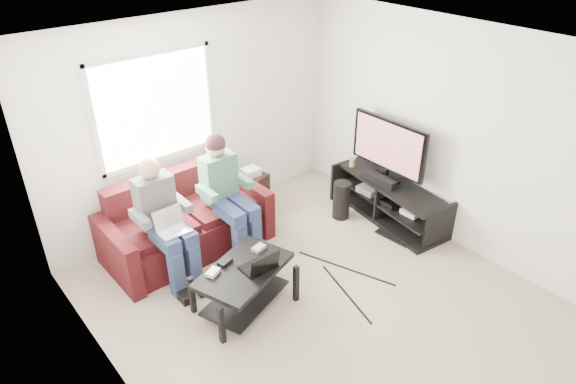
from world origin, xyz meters
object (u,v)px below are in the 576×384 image
Objects in this scene: tv_stand at (389,203)px; end_table at (252,192)px; sofa at (185,224)px; coffee_table at (244,278)px; tv at (388,147)px; subwoofer at (341,200)px.

end_table reaches higher than tv_stand.
end_table is at bearing 133.62° from tv_stand.
sofa is 3.01× the size of end_table.
end_table is (1.10, 0.17, -0.04)m from sofa.
sofa reaches higher than coffee_table.
sofa reaches higher than end_table.
tv is 1.75× the size of end_table.
subwoofer is (1.95, 0.58, -0.11)m from coffee_table.
sofa is 1.29m from coffee_table.
tv is at bearing -44.14° from end_table.
sofa is 1.70× the size of coffee_table.
coffee_table is 2.49m from tv.
tv_stand is 0.76m from tv.
tv is at bearing -35.89° from subwoofer.
tv_stand is 2.66× the size of end_table.
subwoofer reaches higher than coffee_table.
coffee_table is 1.77× the size of end_table.
end_table is at bearing 8.92° from sofa.
tv_stand is 1.52× the size of tv.
sofa reaches higher than subwoofer.
tv reaches higher than end_table.
subwoofer is at bearing 144.11° from tv.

